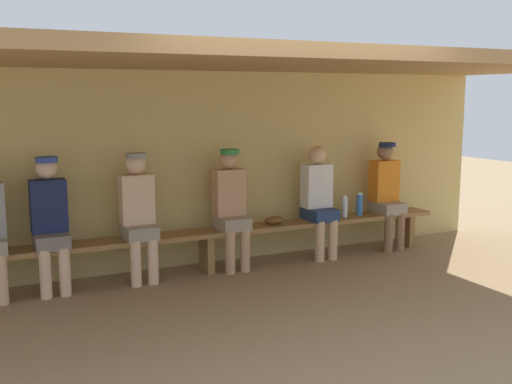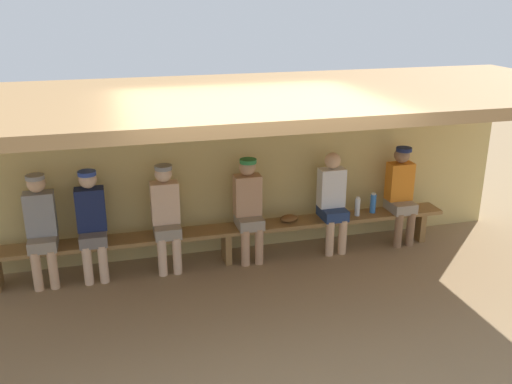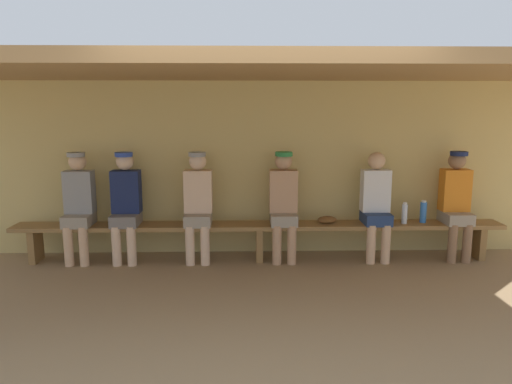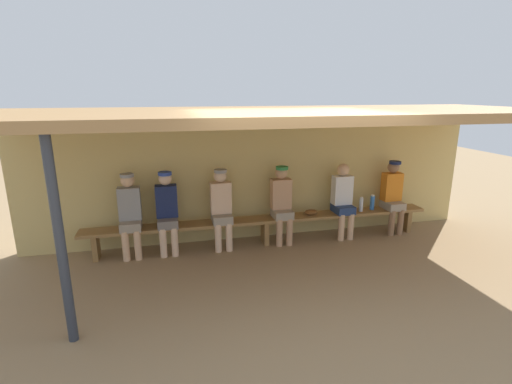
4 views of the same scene
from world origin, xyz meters
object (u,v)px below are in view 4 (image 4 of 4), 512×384
at_px(player_with_sunglasses, 167,209).
at_px(support_post, 60,244).
at_px(player_in_white, 343,198).
at_px(water_bottle_blue, 361,204).
at_px(player_in_red, 282,201).
at_px(bench, 265,222).
at_px(player_leftmost, 393,193).
at_px(player_middle, 130,211).
at_px(water_bottle_green, 372,202).
at_px(baseball_glove_worn, 311,212).
at_px(player_rightmost, 221,205).

bearing_deg(player_with_sunglasses, support_post, -116.18).
height_order(player_in_white, water_bottle_blue, player_in_white).
bearing_deg(player_in_red, bench, -179.31).
xyz_separation_m(player_leftmost, player_middle, (-4.63, 0.00, 0.00)).
xyz_separation_m(support_post, player_with_sunglasses, (1.03, 2.10, -0.35)).
bearing_deg(water_bottle_green, player_leftmost, -2.39).
height_order(player_in_red, player_middle, same).
height_order(player_middle, water_bottle_green, player_middle).
bearing_deg(water_bottle_green, baseball_glove_worn, -179.19).
height_order(player_rightmost, player_middle, same).
relative_size(bench, water_bottle_blue, 22.55).
distance_m(player_in_white, water_bottle_blue, 0.38).
relative_size(support_post, bench, 0.37).
xyz_separation_m(support_post, player_middle, (0.47, 2.10, -0.35)).
bearing_deg(player_middle, water_bottle_green, 0.22).
height_order(support_post, player_rightmost, support_post).
bearing_deg(player_middle, bench, -0.09).
bearing_deg(player_in_red, water_bottle_blue, -1.25).
relative_size(player_leftmost, water_bottle_blue, 5.05).
bearing_deg(player_leftmost, support_post, -157.57).
bearing_deg(player_with_sunglasses, water_bottle_green, 0.26).
bearing_deg(player_rightmost, water_bottle_green, 0.34).
height_order(player_leftmost, player_middle, same).
distance_m(support_post, player_in_red, 3.65).
distance_m(support_post, water_bottle_green, 5.18).
bearing_deg(support_post, player_middle, 77.49).
distance_m(support_post, player_rightmost, 2.86).
distance_m(bench, player_in_white, 1.48).
distance_m(player_in_white, player_middle, 3.63).
bearing_deg(player_middle, player_with_sunglasses, 0.00).
xyz_separation_m(player_in_white, player_leftmost, (1.00, 0.00, 0.02)).
height_order(bench, water_bottle_blue, water_bottle_blue).
height_order(player_middle, baseball_glove_worn, player_middle).
xyz_separation_m(player_in_white, baseball_glove_worn, (-0.60, -0.00, -0.22)).
relative_size(bench, player_rightmost, 4.46).
xyz_separation_m(support_post, player_in_white, (4.10, 2.10, -0.37)).
bearing_deg(water_bottle_blue, player_rightmost, 179.27).
distance_m(water_bottle_green, baseball_glove_worn, 1.20).
bearing_deg(baseball_glove_worn, water_bottle_green, 174.28).
xyz_separation_m(bench, player_middle, (-2.19, 0.00, 0.36)).
distance_m(bench, player_middle, 2.22).
bearing_deg(support_post, player_leftmost, 22.43).
distance_m(player_rightmost, player_leftmost, 3.18).
bearing_deg(player_with_sunglasses, player_in_red, 0.00).
bearing_deg(water_bottle_green, player_with_sunglasses, -179.74).
xyz_separation_m(player_rightmost, water_bottle_green, (2.79, 0.02, -0.15)).
distance_m(player_leftmost, water_bottle_blue, 0.67).
bearing_deg(player_in_red, player_in_white, -0.02).
height_order(player_rightmost, player_leftmost, same).
relative_size(water_bottle_blue, water_bottle_green, 0.95).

